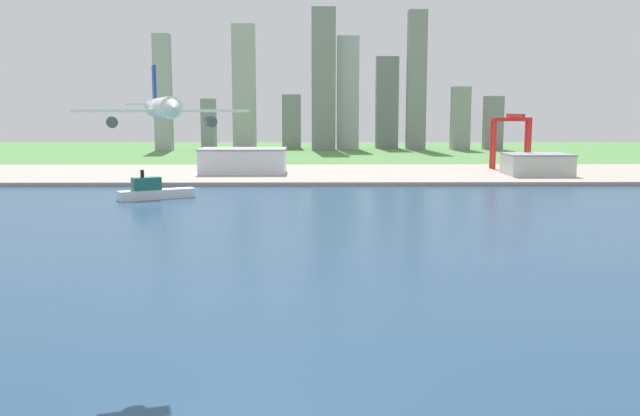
% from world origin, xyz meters
% --- Properties ---
extents(ground_plane, '(2400.00, 2400.00, 0.00)m').
position_xyz_m(ground_plane, '(0.00, 300.00, 0.00)').
color(ground_plane, '#528A46').
extents(water_bay, '(840.00, 360.00, 0.15)m').
position_xyz_m(water_bay, '(0.00, 240.00, 0.07)').
color(water_bay, navy).
rests_on(water_bay, ground).
extents(industrial_pier, '(840.00, 140.00, 2.50)m').
position_xyz_m(industrial_pier, '(0.00, 490.00, 1.25)').
color(industrial_pier, '#AC9E94').
rests_on(industrial_pier, ground).
extents(airplane_landing, '(31.17, 36.50, 11.60)m').
position_xyz_m(airplane_landing, '(-18.95, 117.50, 46.92)').
color(airplane_landing, white).
extents(ferry_boat, '(38.63, 26.25, 15.53)m').
position_xyz_m(ferry_boat, '(-75.33, 359.03, 4.36)').
color(ferry_boat, white).
rests_on(ferry_boat, water_bay).
extents(port_crane_red, '(28.33, 39.44, 40.86)m').
position_xyz_m(port_crane_red, '(154.86, 515.01, 32.20)').
color(port_crane_red, red).
rests_on(port_crane_red, industrial_pier).
extents(warehouse_main, '(59.78, 35.04, 17.30)m').
position_xyz_m(warehouse_main, '(-40.67, 483.55, 11.17)').
color(warehouse_main, silver).
rests_on(warehouse_main, industrial_pier).
extents(warehouse_annex, '(42.63, 34.16, 14.47)m').
position_xyz_m(warehouse_annex, '(159.82, 467.91, 9.76)').
color(warehouse_annex, silver).
rests_on(warehouse_annex, industrial_pier).
extents(distant_skyline, '(398.67, 63.42, 159.83)m').
position_xyz_m(distant_skyline, '(31.17, 821.57, 62.95)').
color(distant_skyline, '#9DA0A5').
rests_on(distant_skyline, ground).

